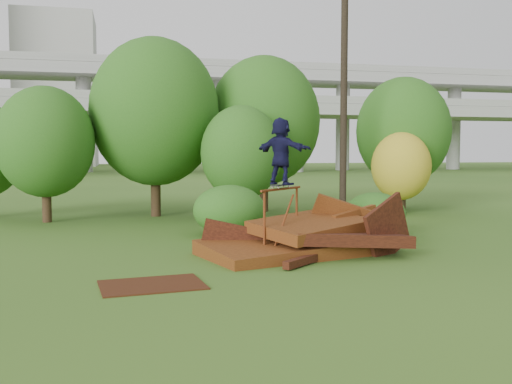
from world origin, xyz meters
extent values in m
plane|color=#2D5116|center=(0.00, 0.00, 0.00)|extent=(240.00, 240.00, 0.00)
cube|color=#47220C|center=(-0.13, 1.75, 0.18)|extent=(4.52, 3.44, 0.67)
cube|color=black|center=(1.37, 1.45, 0.42)|extent=(3.03, 1.97, 0.59)
cube|color=#47220C|center=(0.67, 1.95, 0.70)|extent=(3.50, 3.09, 0.61)
cube|color=black|center=(2.47, 1.25, 0.65)|extent=(1.73, 1.02, 1.86)
cube|color=#47220C|center=(1.67, 2.75, 0.55)|extent=(1.92, 0.78, 1.89)
cube|color=black|center=(-1.33, 2.15, 0.35)|extent=(1.78, 0.50, 1.16)
cube|color=black|center=(0.17, 0.55, 0.12)|extent=(1.72, 1.55, 0.18)
cube|color=#47220C|center=(2.07, 2.45, 0.95)|extent=(1.50, 0.75, 0.38)
cylinder|color=#662B0F|center=(-0.73, 1.39, 0.83)|extent=(0.06, 0.06, 1.67)
cylinder|color=#662B0F|center=(0.46, 2.59, 0.83)|extent=(0.06, 0.06, 1.67)
cylinder|color=#662B0F|center=(-0.14, 1.99, 1.67)|extent=(1.45, 1.46, 0.06)
cube|color=black|center=(-0.15, 1.98, 1.77)|extent=(0.69, 0.69, 0.02)
cylinder|color=beige|center=(-0.29, 1.72, 1.73)|extent=(0.06, 0.06, 0.06)
cylinder|color=beige|center=(-0.40, 1.84, 1.73)|extent=(0.06, 0.06, 0.06)
cylinder|color=beige|center=(0.10, 2.12, 1.73)|extent=(0.06, 0.06, 0.06)
cylinder|color=beige|center=(-0.01, 2.23, 1.73)|extent=(0.06, 0.06, 0.06)
imported|color=#121133|center=(-0.15, 1.98, 2.63)|extent=(1.40, 1.55, 1.71)
cube|color=#3B1B0C|center=(-3.56, -0.85, 0.01)|extent=(2.13, 1.63, 0.03)
cylinder|color=black|center=(-6.87, 10.32, 0.82)|extent=(0.34, 0.34, 1.65)
ellipsoid|color=#205216|center=(-6.87, 10.32, 2.99)|extent=(3.58, 3.58, 4.12)
cylinder|color=black|center=(-2.80, 11.44, 1.14)|extent=(0.40, 0.40, 2.29)
ellipsoid|color=#205216|center=(-2.80, 11.44, 4.23)|extent=(5.18, 5.18, 5.96)
cylinder|color=black|center=(0.28, 9.07, 0.71)|extent=(0.32, 0.32, 1.43)
ellipsoid|color=#205216|center=(0.28, 9.07, 2.59)|extent=(3.10, 3.10, 3.57)
cylinder|color=black|center=(1.95, 12.30, 1.07)|extent=(0.38, 0.38, 2.14)
ellipsoid|color=#205216|center=(1.95, 12.30, 3.98)|extent=(4.90, 4.90, 5.63)
cylinder|color=black|center=(7.38, 10.07, 0.54)|extent=(0.29, 0.29, 1.08)
ellipsoid|color=#A58C19|center=(7.38, 10.07, 2.02)|extent=(2.50, 2.50, 2.88)
cylinder|color=black|center=(8.53, 12.14, 0.98)|extent=(0.37, 0.37, 1.96)
ellipsoid|color=#205216|center=(8.53, 12.14, 3.58)|extent=(4.31, 4.31, 4.96)
ellipsoid|color=#205216|center=(-0.85, 5.50, 0.79)|extent=(2.29, 2.12, 1.59)
ellipsoid|color=#205216|center=(3.52, 4.29, 0.68)|extent=(1.93, 1.77, 1.37)
cylinder|color=black|center=(4.61, 9.66, 4.87)|extent=(0.28, 0.28, 9.75)
cube|color=gray|center=(0.00, 60.00, 8.00)|extent=(160.00, 9.00, 1.40)
cube|color=gray|center=(0.00, 66.00, 13.00)|extent=(160.00, 9.00, 1.40)
cylinder|color=gray|center=(-18.00, 60.00, 4.00)|extent=(2.20, 2.20, 8.00)
cylinder|color=gray|center=(0.00, 60.00, 4.00)|extent=(2.20, 2.20, 8.00)
cylinder|color=gray|center=(18.00, 60.00, 4.00)|extent=(2.20, 2.20, 8.00)
cube|color=#9E9E99|center=(-16.00, 102.00, 14.00)|extent=(14.00, 14.00, 28.00)
camera|label=1|loc=(-4.06, -12.02, 2.61)|focal=40.00mm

